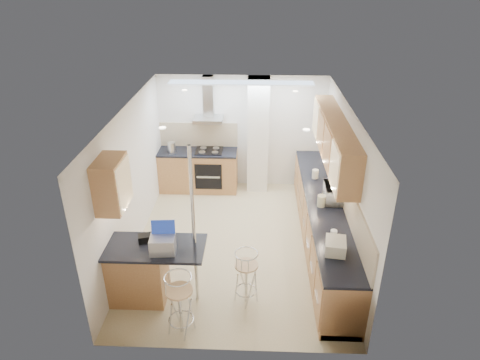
{
  "coord_description": "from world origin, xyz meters",
  "views": [
    {
      "loc": [
        0.31,
        -6.39,
        4.51
      ],
      "look_at": [
        0.04,
        0.2,
        1.19
      ],
      "focal_mm": 32.0,
      "sensor_mm": 36.0,
      "label": 1
    }
  ],
  "objects_px": {
    "microwave": "(335,193)",
    "bread_bin": "(336,246)",
    "bar_stool_near": "(180,305)",
    "laptop": "(163,245)",
    "bar_stool_end": "(246,277)"
  },
  "relations": [
    {
      "from": "microwave",
      "to": "bread_bin",
      "type": "bearing_deg",
      "value": 172.93
    },
    {
      "from": "bar_stool_near",
      "to": "laptop",
      "type": "bearing_deg",
      "value": 120.28
    },
    {
      "from": "microwave",
      "to": "bread_bin",
      "type": "xyz_separation_m",
      "value": [
        -0.21,
        -1.46,
        -0.05
      ]
    },
    {
      "from": "bar_stool_near",
      "to": "bread_bin",
      "type": "relative_size",
      "value": 2.71
    },
    {
      "from": "microwave",
      "to": "bar_stool_near",
      "type": "bearing_deg",
      "value": 133.65
    },
    {
      "from": "laptop",
      "to": "bread_bin",
      "type": "distance_m",
      "value": 2.4
    },
    {
      "from": "laptop",
      "to": "bread_bin",
      "type": "relative_size",
      "value": 0.98
    },
    {
      "from": "bar_stool_near",
      "to": "microwave",
      "type": "bearing_deg",
      "value": 43.82
    },
    {
      "from": "laptop",
      "to": "bar_stool_near",
      "type": "bearing_deg",
      "value": -65.47
    },
    {
      "from": "bar_stool_near",
      "to": "bar_stool_end",
      "type": "height_order",
      "value": "bar_stool_near"
    },
    {
      "from": "bar_stool_near",
      "to": "bread_bin",
      "type": "bearing_deg",
      "value": 18.82
    },
    {
      "from": "laptop",
      "to": "bar_stool_near",
      "type": "relative_size",
      "value": 0.36
    },
    {
      "from": "microwave",
      "to": "bar_stool_near",
      "type": "xyz_separation_m",
      "value": [
        -2.32,
        -2.12,
        -0.59
      ]
    },
    {
      "from": "microwave",
      "to": "laptop",
      "type": "height_order",
      "value": "microwave"
    },
    {
      "from": "microwave",
      "to": "bar_stool_end",
      "type": "relative_size",
      "value": 0.58
    }
  ]
}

